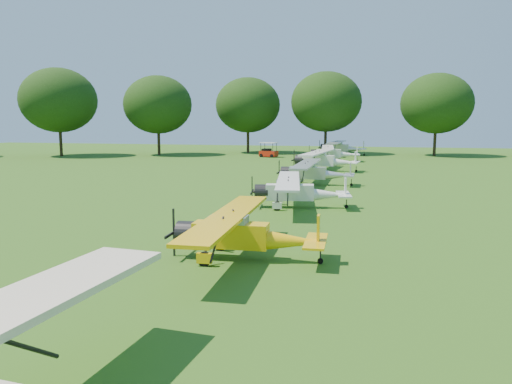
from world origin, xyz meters
TOP-DOWN VIEW (x-y plane):
  - ground at (0.00, 0.00)m, footprint 160.00×160.00m
  - tree_belt at (3.57, 0.16)m, footprint 137.36×130.27m
  - aircraft_2 at (0.64, -4.98)m, footprint 6.08×9.67m
  - aircraft_3 at (0.96, 6.93)m, footprint 6.15×9.74m
  - aircraft_4 at (0.62, 18.01)m, footprint 6.32×10.03m
  - aircraft_5 at (0.28, 29.65)m, footprint 7.03×11.19m
  - aircraft_6 at (0.19, 42.24)m, footprint 6.60×10.50m
  - aircraft_7 at (0.50, 53.90)m, footprint 7.16×11.40m
  - golf_cart at (-9.47, 47.69)m, footprint 2.77×2.10m

SIDE VIEW (x-z plane):
  - ground at x=0.00m, z-range 0.00..0.00m
  - golf_cart at x=-9.47m, z-range -0.35..1.77m
  - aircraft_2 at x=0.64m, z-range 0.16..2.07m
  - aircraft_3 at x=0.96m, z-range 0.16..2.07m
  - aircraft_4 at x=0.62m, z-range 0.17..2.15m
  - aircraft_6 at x=0.19m, z-range 0.17..2.24m
  - aircraft_5 at x=0.28m, z-range 0.19..2.38m
  - aircraft_7 at x=0.50m, z-range 0.19..2.43m
  - tree_belt at x=3.57m, z-range 0.77..15.29m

